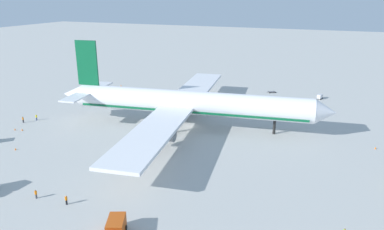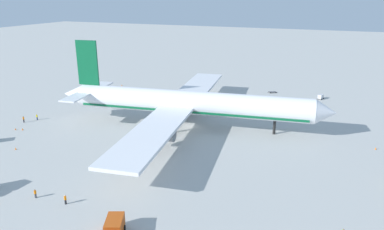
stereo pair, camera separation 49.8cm
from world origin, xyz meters
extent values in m
plane|color=#B2B2AD|center=(0.00, 0.00, 0.00)|extent=(600.00, 600.00, 0.00)
cylinder|color=white|center=(0.00, 0.00, 6.66)|extent=(62.12, 14.83, 6.15)
cone|color=white|center=(33.06, 4.72, 6.66)|extent=(5.72, 6.66, 6.03)
cone|color=white|center=(-33.67, -4.81, 6.66)|extent=(6.91, 6.65, 5.84)
cube|color=#0C5933|center=(-28.65, -4.09, 15.80)|extent=(6.01, 1.34, 12.14)
cube|color=white|center=(-29.99, 1.78, 7.89)|extent=(5.79, 10.67, 0.36)
cube|color=white|center=(-28.29, -10.10, 7.89)|extent=(5.79, 10.67, 0.36)
cube|color=white|center=(-6.05, 20.51, 5.73)|extent=(14.02, 37.08, 0.70)
cylinder|color=slate|center=(-4.30, 15.28, 3.47)|extent=(5.05, 4.43, 3.83)
cube|color=white|center=(-0.07, -21.38, 5.73)|extent=(14.02, 37.08, 0.70)
cylinder|color=slate|center=(0.15, -15.87, 3.72)|extent=(5.22, 3.97, 3.32)
cylinder|color=black|center=(21.44, 3.06, 1.79)|extent=(0.70, 0.70, 3.58)
cylinder|color=black|center=(-3.78, 4.59, 1.79)|extent=(0.70, 0.70, 3.58)
cylinder|color=black|center=(-2.35, -5.46, 1.79)|extent=(0.70, 0.70, 3.58)
cube|color=#0C5933|center=(0.00, 0.00, 4.97)|extent=(59.63, 14.18, 0.50)
cube|color=#BF4C14|center=(7.37, -46.62, 1.52)|extent=(3.82, 4.65, 2.14)
cylinder|color=black|center=(8.15, -45.37, 0.45)|extent=(0.63, 0.95, 0.90)
cylinder|color=black|center=(5.92, -46.33, 0.45)|extent=(0.63, 0.95, 0.90)
cube|color=#595B60|center=(13.44, 43.70, 0.28)|extent=(3.01, 2.68, 0.15)
cylinder|color=#333338|center=(12.08, 42.77, 0.28)|extent=(0.54, 0.41, 0.08)
cylinder|color=black|center=(13.00, 42.54, 0.20)|extent=(0.40, 0.33, 0.40)
cylinder|color=black|center=(12.20, 43.70, 0.20)|extent=(0.40, 0.33, 0.40)
cylinder|color=black|center=(14.68, 43.70, 0.20)|extent=(0.40, 0.33, 0.40)
cylinder|color=black|center=(13.89, 44.85, 0.20)|extent=(0.40, 0.33, 0.40)
cube|color=gray|center=(29.91, 41.52, 0.28)|extent=(2.15, 2.81, 0.15)
cylinder|color=#333338|center=(30.42, 42.98, 0.28)|extent=(0.28, 0.59, 0.08)
cube|color=silver|center=(29.91, 41.52, 0.94)|extent=(1.88, 2.39, 1.18)
cylinder|color=black|center=(29.56, 42.65, 0.20)|extent=(0.25, 0.42, 0.40)
cylinder|color=black|center=(30.88, 42.18, 0.20)|extent=(0.25, 0.42, 0.40)
cylinder|color=black|center=(28.93, 40.86, 0.20)|extent=(0.25, 0.42, 0.40)
cylinder|color=black|center=(30.25, 40.40, 0.20)|extent=(0.25, 0.42, 0.40)
cylinder|color=black|center=(-4.93, -42.88, 0.43)|extent=(0.42, 0.42, 0.86)
cylinder|color=orange|center=(-4.93, -42.88, 1.18)|extent=(0.53, 0.53, 0.64)
sphere|color=beige|center=(-4.93, -42.88, 1.61)|extent=(0.23, 0.23, 0.23)
cylinder|color=black|center=(-43.77, -14.32, 0.43)|extent=(0.39, 0.39, 0.87)
cylinder|color=orange|center=(-43.77, -14.32, 1.19)|extent=(0.49, 0.49, 0.65)
sphere|color=#8C6647|center=(-43.77, -14.32, 1.63)|extent=(0.23, 0.23, 0.23)
cylinder|color=#3F3F47|center=(-11.11, -43.27, 0.40)|extent=(0.43, 0.43, 0.80)
cylinder|color=orange|center=(-11.11, -43.27, 1.10)|extent=(0.54, 0.54, 0.60)
sphere|color=#8C6647|center=(-11.11, -43.27, 1.51)|extent=(0.22, 0.22, 0.22)
cylinder|color=navy|center=(-41.91, -11.37, 0.42)|extent=(0.37, 0.37, 0.84)
cylinder|color=yellow|center=(-41.91, -11.37, 1.15)|extent=(0.46, 0.46, 0.63)
sphere|color=#8C6647|center=(-41.91, -11.37, 1.58)|extent=(0.23, 0.23, 0.23)
sphere|color=#8C6647|center=(38.30, -35.03, 1.57)|extent=(0.22, 0.22, 0.22)
cone|color=orange|center=(-30.95, -29.10, 0.28)|extent=(0.36, 0.36, 0.55)
cone|color=orange|center=(-39.33, -19.06, 0.28)|extent=(0.36, 0.36, 0.55)
cone|color=orange|center=(-41.88, 31.72, 0.28)|extent=(0.36, 0.36, 0.55)
cone|color=orange|center=(-41.20, -19.63, 0.28)|extent=(0.36, 0.36, 0.55)
cone|color=orange|center=(44.60, 2.18, 0.28)|extent=(0.36, 0.36, 0.55)
camera|label=1|loc=(34.78, -84.69, 33.63)|focal=34.31mm
camera|label=2|loc=(35.24, -84.50, 33.63)|focal=34.31mm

